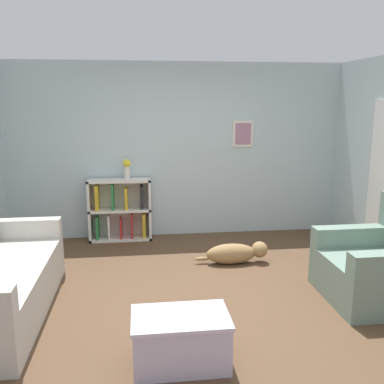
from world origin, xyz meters
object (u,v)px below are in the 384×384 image
(recliner_chair, at_px, (380,266))
(vase, at_px, (127,168))
(bookshelf, at_px, (120,210))
(dog, at_px, (236,253))
(coffee_table, at_px, (181,338))

(recliner_chair, distance_m, vase, 3.59)
(bookshelf, bearing_deg, vase, -9.58)
(dog, bearing_deg, recliner_chair, -42.49)
(bookshelf, relative_size, recliner_chair, 0.88)
(recliner_chair, distance_m, coffee_table, 2.35)
(coffee_table, height_order, dog, coffee_table)
(bookshelf, bearing_deg, recliner_chair, -40.28)
(recliner_chair, distance_m, dog, 1.72)
(bookshelf, height_order, vase, vase)
(coffee_table, xyz_separation_m, vase, (-0.47, 3.20, 0.86))
(coffee_table, height_order, vase, vase)
(coffee_table, bearing_deg, recliner_chair, 22.16)
(bookshelf, xyz_separation_m, vase, (0.12, -0.02, 0.63))
(coffee_table, distance_m, vase, 3.35)
(bookshelf, relative_size, coffee_table, 1.21)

